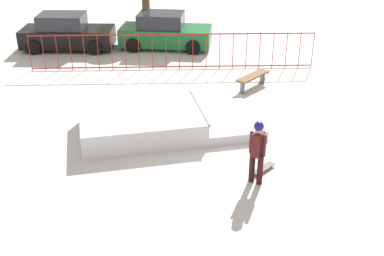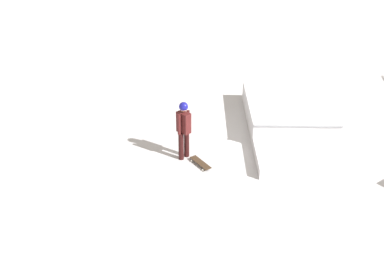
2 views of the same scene
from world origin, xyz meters
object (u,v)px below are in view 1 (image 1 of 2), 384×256
Objects in this scene: skate_ramp at (157,123)px; park_bench at (253,78)px; skateboard at (264,168)px; parked_car_black at (67,33)px; parked_car_green at (165,32)px; skater at (257,148)px.

skate_ramp is 3.83× the size of park_bench.
skate_ramp is 7.54× the size of skateboard.
park_bench is 0.34× the size of parked_car_black.
skateboard is at bearing -67.25° from parked_car_green.
parked_car_green is (-1.39, 11.64, -0.28)m from skater.
park_bench is 6.05m from parked_car_green.
parked_car_black reaches higher than skate_ramp.
skater is 1.18× the size of park_bench.
parked_car_black and parked_car_green have the same top height.
park_bench is (1.10, 5.81, 0.28)m from skateboard.
park_bench is at bearing 35.29° from skate_ramp.
skate_ramp is 1.28× the size of parked_car_green.
skate_ramp is 1.30× the size of parked_car_black.
parked_car_black reaches higher than park_bench.
skater reaches higher than parked_car_green.
parked_car_green is at bearing 3.32° from parked_car_black.
parked_car_green is (0.91, 8.50, 0.41)m from skate_ramp.
skater is 0.40× the size of parked_car_black.
skate_ramp is 3.75m from skateboard.
parked_car_green is at bearing 44.55° from skater.
skater reaches higher than skateboard.
park_bench is at bearing 24.74° from skater.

